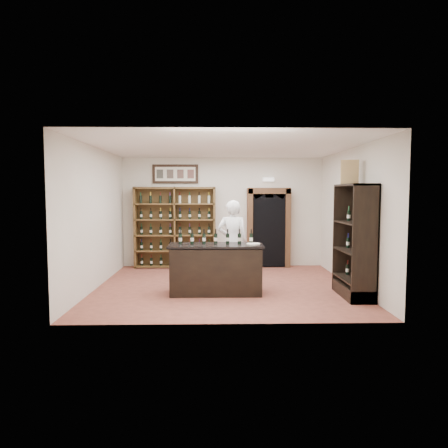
{
  "coord_description": "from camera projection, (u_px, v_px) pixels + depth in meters",
  "views": [
    {
      "loc": [
        -0.21,
        -8.54,
        2.02
      ],
      "look_at": [
        -0.02,
        0.3,
        1.34
      ],
      "focal_mm": 32.0,
      "sensor_mm": 36.0,
      "label": 1
    }
  ],
  "objects": [
    {
      "name": "emergency_light",
      "position": [
        268.0,
        180.0,
        10.93
      ],
      "size": [
        0.3,
        0.1,
        0.1
      ],
      "primitive_type": "cube",
      "color": "white",
      "rests_on": "wall_back"
    },
    {
      "name": "counter_bottle_3",
      "position": [
        216.0,
        238.0,
        8.09
      ],
      "size": [
        0.07,
        0.07,
        0.3
      ],
      "color": "black",
      "rests_on": "tasting_counter"
    },
    {
      "name": "shopkeeper",
      "position": [
        232.0,
        242.0,
        8.99
      ],
      "size": [
        0.71,
        0.49,
        1.87
      ],
      "primitive_type": "imported",
      "rotation": [
        0.0,
        0.0,
        3.08
      ],
      "color": "white",
      "rests_on": "ground"
    },
    {
      "name": "counter_bottle_2",
      "position": [
        204.0,
        238.0,
        8.08
      ],
      "size": [
        0.07,
        0.07,
        0.3
      ],
      "color": "black",
      "rests_on": "tasting_counter"
    },
    {
      "name": "wall_left",
      "position": [
        96.0,
        218.0,
        8.5
      ],
      "size": [
        0.04,
        5.0,
        3.0
      ],
      "primitive_type": "cube",
      "color": "silver",
      "rests_on": "ground"
    },
    {
      "name": "wall_back",
      "position": [
        223.0,
        212.0,
        11.05
      ],
      "size": [
        5.5,
        0.04,
        3.0
      ],
      "primitive_type": "cube",
      "color": "silver",
      "rests_on": "ground"
    },
    {
      "name": "wine_shelf",
      "position": [
        175.0,
        227.0,
        10.88
      ],
      "size": [
        2.2,
        0.38,
        2.2
      ],
      "color": "brown",
      "rests_on": "ground"
    },
    {
      "name": "counter_bottle_0",
      "position": [
        180.0,
        239.0,
        8.07
      ],
      "size": [
        0.07,
        0.07,
        0.3
      ],
      "color": "black",
      "rests_on": "tasting_counter"
    },
    {
      "name": "counter_bottle_6",
      "position": [
        251.0,
        238.0,
        8.1
      ],
      "size": [
        0.07,
        0.07,
        0.3
      ],
      "color": "black",
      "rests_on": "tasting_counter"
    },
    {
      "name": "framed_picture",
      "position": [
        175.0,
        174.0,
        10.91
      ],
      "size": [
        1.25,
        0.04,
        0.52
      ],
      "primitive_type": "cube",
      "color": "black",
      "rests_on": "wall_back"
    },
    {
      "name": "counter_bottle_4",
      "position": [
        228.0,
        238.0,
        8.09
      ],
      "size": [
        0.07,
        0.07,
        0.3
      ],
      "color": "black",
      "rests_on": "tasting_counter"
    },
    {
      "name": "arched_doorway",
      "position": [
        268.0,
        226.0,
        10.93
      ],
      "size": [
        1.17,
        0.35,
        2.17
      ],
      "color": "black",
      "rests_on": "ground"
    },
    {
      "name": "floor",
      "position": [
        225.0,
        286.0,
        8.67
      ],
      "size": [
        5.5,
        5.5,
        0.0
      ],
      "primitive_type": "plane",
      "color": "#974E3C",
      "rests_on": "ground"
    },
    {
      "name": "wine_crate",
      "position": [
        350.0,
        172.0,
        7.95
      ],
      "size": [
        0.37,
        0.22,
        0.48
      ],
      "primitive_type": "cube",
      "rotation": [
        0.0,
        0.0,
        -0.24
      ],
      "color": "#A27B55",
      "rests_on": "side_cabinet"
    },
    {
      "name": "plate",
      "position": [
        253.0,
        244.0,
        7.97
      ],
      "size": [
        0.27,
        0.27,
        0.02
      ],
      "primitive_type": "cylinder",
      "color": "beige",
      "rests_on": "tasting_counter"
    },
    {
      "name": "counter_bottle_1",
      "position": [
        192.0,
        239.0,
        8.08
      ],
      "size": [
        0.07,
        0.07,
        0.3
      ],
      "color": "black",
      "rests_on": "tasting_counter"
    },
    {
      "name": "ceiling",
      "position": [
        225.0,
        147.0,
        8.44
      ],
      "size": [
        5.5,
        5.5,
        0.0
      ],
      "primitive_type": "plane",
      "rotation": [
        3.14,
        0.0,
        0.0
      ],
      "color": "white",
      "rests_on": "wall_back"
    },
    {
      "name": "side_cabinet",
      "position": [
        356.0,
        258.0,
        7.77
      ],
      "size": [
        0.48,
        1.2,
        2.2
      ],
      "color": "black",
      "rests_on": "ground"
    },
    {
      "name": "wall_right",
      "position": [
        352.0,
        218.0,
        8.62
      ],
      "size": [
        0.04,
        5.0,
        3.0
      ],
      "primitive_type": "cube",
      "color": "silver",
      "rests_on": "ground"
    },
    {
      "name": "counter_bottle_5",
      "position": [
        239.0,
        238.0,
        8.1
      ],
      "size": [
        0.07,
        0.07,
        0.3
      ],
      "color": "black",
      "rests_on": "tasting_counter"
    },
    {
      "name": "tasting_counter",
      "position": [
        216.0,
        269.0,
        8.03
      ],
      "size": [
        1.88,
        0.78,
        1.0
      ],
      "color": "black",
      "rests_on": "ground"
    }
  ]
}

